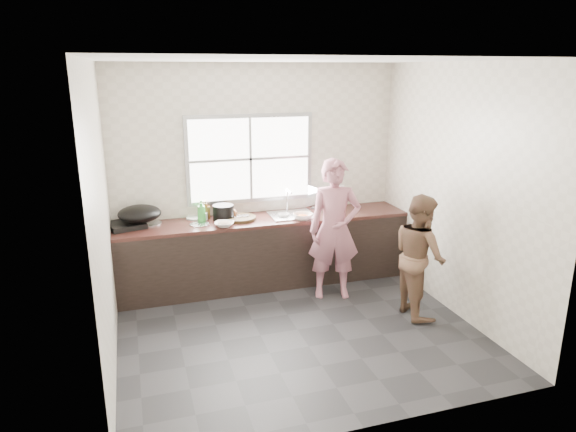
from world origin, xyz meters
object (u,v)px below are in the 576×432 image
object	(u,v)px
bowl_held	(283,215)
pot_lid_left	(149,223)
bottle_brown_tall	(206,210)
bottle_brown_short	(232,212)
bottle_green	(201,211)
glass_jar	(205,216)
black_pot	(223,212)
plate_food	(195,218)
bowl_mince	(224,224)
dish_rack	(324,196)
pot_lid_right	(200,224)
cutting_board	(240,218)
person_side	(419,255)
woman	(334,234)
bowl_crabs	(303,217)
burner	(126,225)
wok	(140,214)

from	to	relation	value
bowl_held	pot_lid_left	world-z (taller)	bowl_held
bottle_brown_tall	bottle_brown_short	distance (m)	0.32
bottle_green	glass_jar	bearing A→B (deg)	52.78
black_pot	plate_food	xyz separation A→B (m)	(-0.32, 0.16, -0.08)
bowl_mince	dish_rack	distance (m)	1.49
pot_lid_right	dish_rack	bearing A→B (deg)	9.58
pot_lid_right	cutting_board	bearing A→B (deg)	7.11
pot_lid_right	person_side	bearing A→B (deg)	-29.77
bottle_green	dish_rack	distance (m)	1.65
bowl_mince	bottle_green	distance (m)	0.37
cutting_board	dish_rack	size ratio (longest dim) A/B	0.91
bottle_brown_tall	dish_rack	size ratio (longest dim) A/B	0.50
bottle_brown_tall	glass_jar	world-z (taller)	bottle_brown_tall
cutting_board	bottle_brown_short	bearing A→B (deg)	131.76
woman	cutting_board	bearing A→B (deg)	162.06
bowl_crabs	person_side	bearing A→B (deg)	-48.80
woman	bottle_brown_tall	bearing A→B (deg)	163.50
bottle_green	bottle_brown_tall	world-z (taller)	bottle_green
bottle_brown_tall	dish_rack	distance (m)	1.56
woman	black_pot	bearing A→B (deg)	164.07
cutting_board	bowl_held	xyz separation A→B (m)	(0.54, -0.04, 0.01)
woman	pot_lid_right	size ratio (longest dim) A/B	6.71
black_pot	bowl_crabs	bearing A→B (deg)	-17.13
person_side	burner	world-z (taller)	person_side
woman	black_pot	distance (m)	1.37
bowl_mince	bottle_green	size ratio (longest dim) A/B	0.83
cutting_board	bowl_mince	bearing A→B (deg)	-137.12
bowl_mince	dish_rack	world-z (taller)	dish_rack
glass_jar	woman	bearing A→B (deg)	-27.61
woman	cutting_board	world-z (taller)	woman
plate_food	dish_rack	size ratio (longest dim) A/B	0.53
bowl_held	wok	xyz separation A→B (m)	(-1.70, 0.12, 0.13)
cutting_board	bottle_brown_tall	distance (m)	0.44
bowl_mince	bottle_brown_short	size ratio (longest dim) A/B	1.44
woman	pot_lid_right	bearing A→B (deg)	173.71
person_side	bowl_crabs	size ratio (longest dim) A/B	6.95
plate_food	burner	world-z (taller)	burner
cutting_board	bottle_green	bearing A→B (deg)	173.57
bowl_held	pot_lid_left	size ratio (longest dim) A/B	0.63
bowl_mince	plate_food	size ratio (longest dim) A/B	1.02
bottle_brown_tall	bottle_brown_short	size ratio (longest dim) A/B	1.34
cutting_board	dish_rack	bearing A→B (deg)	10.62
wok	woman	bearing A→B (deg)	-17.93
bowl_held	wok	size ratio (longest dim) A/B	0.36
bottle_green	glass_jar	size ratio (longest dim) A/B	3.07
bottle_brown_tall	cutting_board	bearing A→B (deg)	-26.66
bottle_brown_tall	glass_jar	size ratio (longest dim) A/B	2.38
cutting_board	plate_food	distance (m)	0.56
bottle_brown_tall	bottle_brown_short	world-z (taller)	bottle_brown_tall
bottle_brown_tall	bottle_green	bearing A→B (deg)	-117.09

